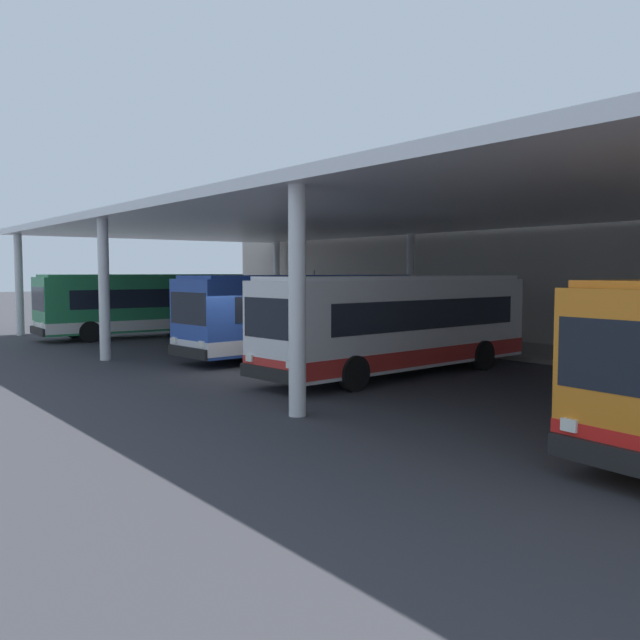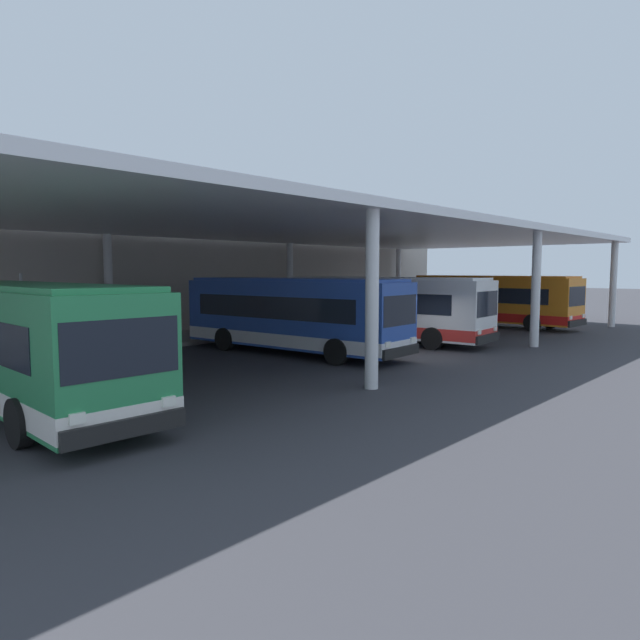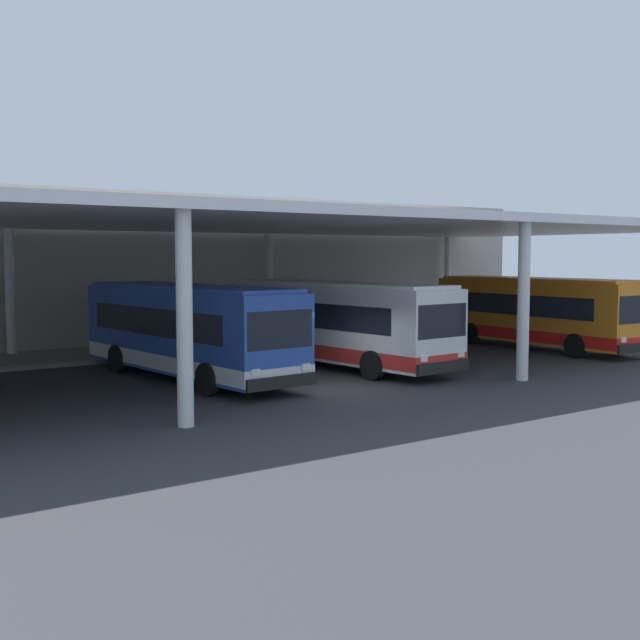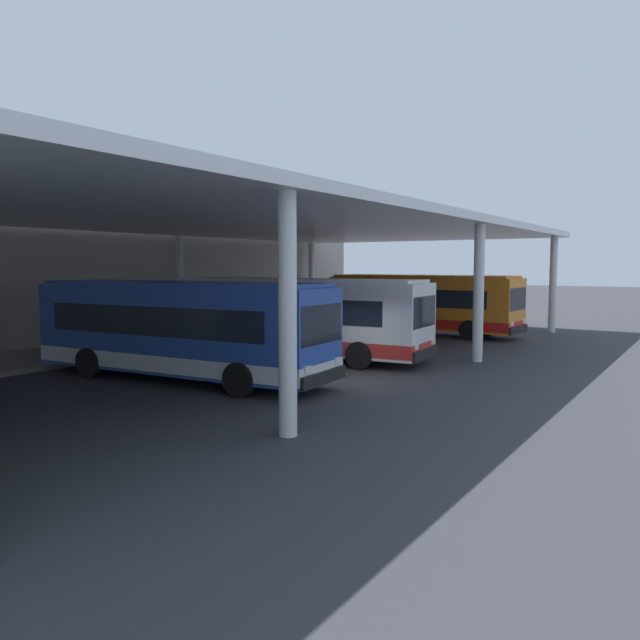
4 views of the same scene
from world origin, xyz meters
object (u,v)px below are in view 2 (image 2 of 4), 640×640
Objects in this scene: bus_middle_bay at (384,308)px; bench_waiting at (63,337)px; bus_far_bay at (492,300)px; bus_nearest_bay at (26,344)px; banner_sign at (22,309)px; bus_second_bay at (292,314)px.

bench_waiting is (-12.22, 8.10, -0.99)m from bus_middle_bay.
bench_waiting is at bearing 159.57° from bus_far_bay.
bus_far_bay is at bearing -2.54° from bus_middle_bay.
bus_far_bay is (27.86, 0.79, 0.00)m from bus_nearest_bay.
bus_far_bay reaches higher than bench_waiting.
bench_waiting is 2.46m from banner_sign.
banner_sign is (-14.10, 7.23, 0.32)m from bus_middle_bay.
bus_second_bay is 9.94m from bench_waiting.
banner_sign is (2.93, 8.50, 0.32)m from bus_nearest_bay.
bus_second_bay and bus_far_bay have the same top height.
bench_waiting is at bearing 146.46° from bus_middle_bay.
bus_second_bay is 1.00× the size of bus_far_bay.
bench_waiting is 0.56× the size of banner_sign.
bench_waiting is (4.81, 9.38, -0.99)m from bus_nearest_bay.
bus_middle_bay is (5.87, -0.52, 0.00)m from bus_second_bay.
bench_waiting is at bearing 129.97° from bus_second_bay.
bus_far_bay is at bearing -3.43° from bus_second_bay.
bus_nearest_bay is 0.99× the size of bus_middle_bay.
bus_nearest_bay is 3.31× the size of banner_sign.
banner_sign is (-1.88, -0.88, 1.32)m from bench_waiting.
bus_middle_bay is 10.84m from bus_far_bay.
bus_middle_bay is at bearing -27.13° from banner_sign.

